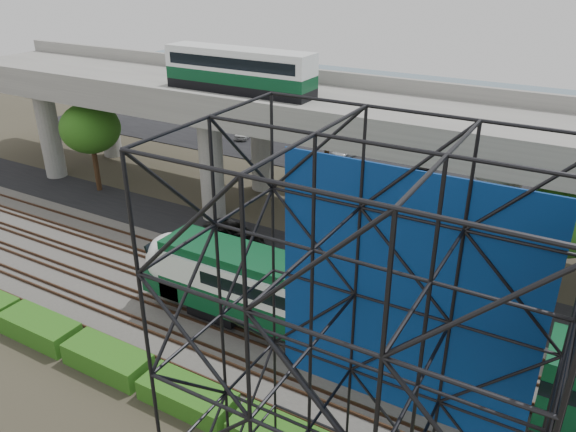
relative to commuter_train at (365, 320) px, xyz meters
The scene contains 13 objects.
ground 7.70m from the commuter_train, 163.72° to the right, with size 140.00×140.00×0.00m, color #474233.
ballast_bed 7.39m from the commuter_train, behind, with size 90.00×12.00×0.20m, color slate.
service_road 11.28m from the commuter_train, 128.86° to the left, with size 90.00×5.00×0.08m, color black.
parking_lot 32.85m from the commuter_train, 102.08° to the left, with size 90.00×18.00×0.08m, color black.
harbor_water 54.51m from the commuter_train, 97.23° to the left, with size 140.00×40.00×0.03m, color slate.
rail_tracks 7.33m from the commuter_train, behind, with size 90.00×9.52×0.16m.
commuter_train is the anchor object (origin of this frame).
overpass 16.78m from the commuter_train, 118.34° to the left, with size 80.00×12.00×12.40m.
scaffold_tower 11.61m from the commuter_train, 69.41° to the right, with size 9.36×6.36×15.00m.
hedge_strip 8.90m from the commuter_train, 132.85° to the right, with size 34.60×1.80×1.20m.
trees 18.45m from the commuter_train, 129.11° to the left, with size 40.94×16.94×7.69m.
suv 15.19m from the commuter_train, 149.54° to the left, with size 2.32×5.04×1.40m, color black.
parked_cars 32.55m from the commuter_train, 102.17° to the left, with size 38.86×9.57×1.31m.
Camera 1 is at (14.67, -18.97, 18.71)m, focal length 35.00 mm.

